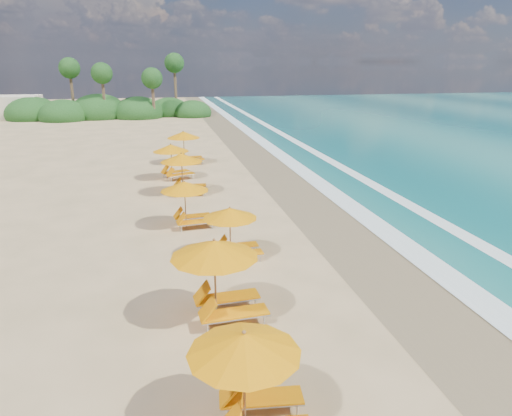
# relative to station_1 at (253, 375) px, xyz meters

# --- Properties ---
(ground) EXTENTS (160.00, 160.00, 0.00)m
(ground) POSITION_rel_station_1_xyz_m (2.28, 10.43, -1.24)
(ground) COLOR tan
(ground) RESTS_ON ground
(wet_sand) EXTENTS (4.00, 160.00, 0.01)m
(wet_sand) POSITION_rel_station_1_xyz_m (6.28, 10.43, -1.24)
(wet_sand) COLOR olive
(wet_sand) RESTS_ON ground
(surf_foam) EXTENTS (4.00, 160.00, 0.01)m
(surf_foam) POSITION_rel_station_1_xyz_m (8.98, 10.43, -1.22)
(surf_foam) COLOR white
(surf_foam) RESTS_ON ground
(station_1) EXTENTS (2.57, 2.42, 2.22)m
(station_1) POSITION_rel_station_1_xyz_m (0.00, 0.00, 0.00)
(station_1) COLOR olive
(station_1) RESTS_ON ground
(station_2) EXTENTS (2.73, 2.55, 2.45)m
(station_2) POSITION_rel_station_1_xyz_m (-0.01, 4.21, 0.13)
(station_2) COLOR olive
(station_2) RESTS_ON ground
(station_3) EXTENTS (2.20, 2.04, 2.01)m
(station_3) POSITION_rel_station_1_xyz_m (1.02, 8.31, -0.12)
(station_3) COLOR olive
(station_3) RESTS_ON ground
(station_4) EXTENTS (2.43, 2.28, 2.11)m
(station_4) POSITION_rel_station_1_xyz_m (-0.35, 12.12, -0.06)
(station_4) COLOR olive
(station_4) RESTS_ON ground
(station_5) EXTENTS (2.58, 2.41, 2.32)m
(station_5) POSITION_rel_station_1_xyz_m (-0.14, 17.43, 0.05)
(station_5) COLOR olive
(station_5) RESTS_ON ground
(station_6) EXTENTS (2.85, 2.80, 2.23)m
(station_6) POSITION_rel_station_1_xyz_m (-0.60, 21.05, 0.00)
(station_6) COLOR olive
(station_6) RESTS_ON ground
(station_7) EXTENTS (2.65, 2.48, 2.36)m
(station_7) POSITION_rel_station_1_xyz_m (0.46, 25.40, 0.08)
(station_7) COLOR olive
(station_7) RESTS_ON ground
(treeline) EXTENTS (25.80, 8.80, 9.74)m
(treeline) POSITION_rel_station_1_xyz_m (-7.66, 55.94, -0.25)
(treeline) COLOR #163D14
(treeline) RESTS_ON ground
(beach_building) EXTENTS (7.00, 5.00, 2.80)m
(beach_building) POSITION_rel_station_1_xyz_m (-19.72, 58.43, 0.16)
(beach_building) COLOR beige
(beach_building) RESTS_ON ground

